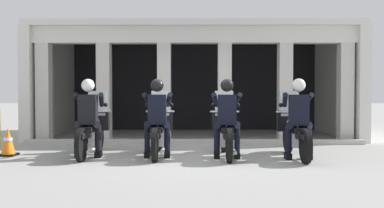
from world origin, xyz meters
name	(u,v)px	position (x,y,z in m)	size (l,w,h in m)	color
ground_plane	(193,139)	(0.00, 3.00, 0.00)	(80.00, 80.00, 0.00)	#999993
station_building	(194,71)	(0.05, 4.45, 2.00)	(9.10, 4.24, 3.21)	black
kerb_strip	(194,142)	(0.05, 1.90, 0.06)	(8.60, 0.24, 0.12)	#B7B5AD
motorcycle_far_left	(92,131)	(-2.09, 0.06, 0.50)	(0.62, 2.04, 1.35)	black
police_officer_far_left	(88,111)	(-2.09, -0.22, 0.94)	(0.63, 0.61, 1.58)	black
motorcycle_center_left	(159,131)	(-0.70, 0.05, 0.50)	(0.62, 2.04, 1.35)	black
police_officer_center_left	(157,111)	(-0.70, -0.23, 0.94)	(0.63, 0.61, 1.58)	black
motorcycle_center_right	(226,132)	(0.70, -0.03, 0.50)	(0.62, 2.04, 1.35)	black
police_officer_center_right	(227,111)	(0.70, -0.32, 0.94)	(0.63, 0.61, 1.58)	black
motorcycle_far_right	(295,132)	(2.09, -0.14, 0.50)	(0.62, 2.04, 1.35)	black
police_officer_far_right	(298,111)	(2.09, -0.42, 0.94)	(0.63, 0.61, 1.58)	black
traffic_cone_flank	(8,142)	(-3.81, -0.02, 0.29)	(0.34, 0.34, 0.59)	black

